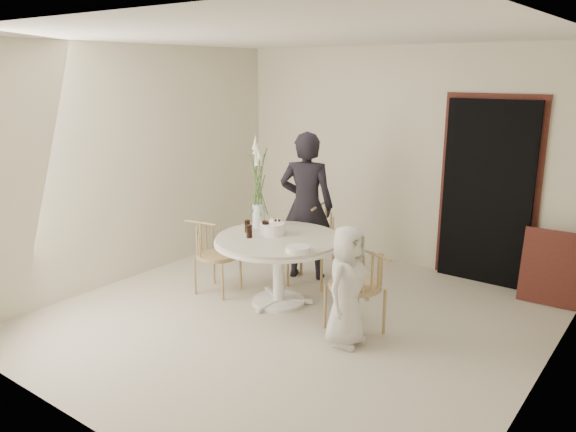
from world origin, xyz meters
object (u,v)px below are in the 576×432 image
Objects in this scene: chair_far at (315,232)px; girl at (306,206)px; chair_left at (209,247)px; birthday_cake at (272,229)px; chair_right at (364,280)px; table at (278,248)px; flower_vase at (258,187)px; boy at (347,286)px.

girl is (-0.14, 0.02, 0.29)m from chair_far.
chair_far is at bearing -46.93° from chair_left.
chair_far is at bearing 88.07° from birthday_cake.
birthday_cake is (0.73, 0.21, 0.28)m from chair_left.
chair_left is (-1.93, -0.02, -0.04)m from chair_right.
chair_left reaches higher than table.
chair_left is (-0.76, -0.98, -0.07)m from chair_far.
flower_vase is (-0.31, 0.15, 0.39)m from birthday_cake.
chair_left is at bearing 84.23° from boy.
birthday_cake is at bearing -105.11° from chair_far.
chair_far is 0.32m from girl.
chair_right is 1.24m from birthday_cake.
table is 5.09× the size of birthday_cake.
chair_right is at bearing 121.68° from girl.
girl reaches higher than chair_right.
chair_far is 0.88× the size of flower_vase.
birthday_cake is (0.12, -0.79, -0.08)m from girl.
chair_right is 1.67m from girl.
girl is 6.65× the size of birthday_cake.
flower_vase is at bearing 51.63° from girl.
flower_vase is (-1.46, 0.55, 0.63)m from boy.
boy reaches higher than chair_far.
girl is at bearing 105.16° from table.
boy is (-0.05, -0.21, -0.00)m from chair_right.
chair_left is 0.87m from flower_vase.
girl is (-0.22, 0.83, 0.25)m from table.
birthday_cake is (-0.03, -0.77, 0.22)m from chair_far.
girl is at bearing 73.29° from flower_vase.
girl is at bearing -40.83° from chair_left.
boy is at bearing 115.22° from girl.
boy is at bearing -19.00° from birthday_cake.
flower_vase reaches higher than table.
chair_left is at bearing -67.79° from chair_right.
table is 0.87m from chair_left.
boy is at bearing -59.20° from chair_far.
boy reaches higher than chair_left.
flower_vase is (-0.42, 0.19, 0.57)m from table.
chair_right is 0.78× the size of boy.
chair_right is 0.49× the size of girl.
boy is (1.04, -0.36, -0.06)m from table.
girl is 0.80m from birthday_cake.
birthday_cake is (-1.20, 0.19, 0.24)m from chair_right.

